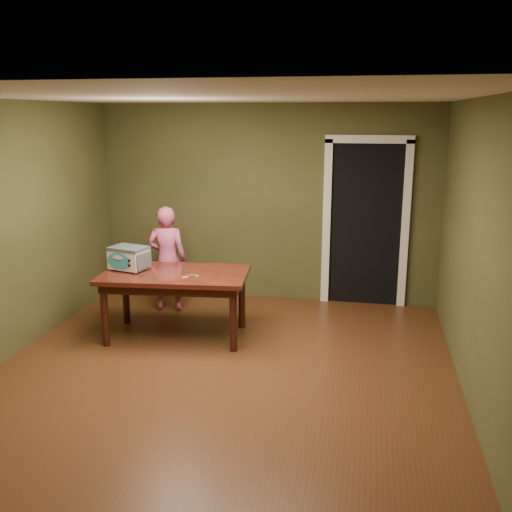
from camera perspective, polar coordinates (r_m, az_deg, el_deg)
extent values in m
plane|color=#512B17|center=(5.65, -3.54, -11.77)|extent=(5.00, 5.00, 0.00)
cube|color=#4C4D29|center=(7.62, 1.11, 5.29)|extent=(4.50, 0.02, 2.60)
cube|color=#4C4D29|center=(2.98, -16.38, -9.31)|extent=(4.50, 0.02, 2.60)
cube|color=#4C4D29|center=(5.13, 21.33, 0.04)|extent=(0.02, 5.00, 2.60)
cube|color=white|center=(5.09, -3.99, 15.63)|extent=(4.50, 5.00, 0.02)
cube|color=black|center=(7.84, 10.91, 3.43)|extent=(0.90, 0.60, 2.10)
cube|color=black|center=(7.53, 10.88, 3.00)|extent=(0.90, 0.02, 2.10)
cube|color=white|center=(7.53, 7.07, 3.16)|extent=(0.10, 0.06, 2.20)
cube|color=white|center=(7.53, 14.69, 2.80)|extent=(0.10, 0.06, 2.20)
cube|color=white|center=(7.39, 11.28, 11.39)|extent=(1.10, 0.06, 0.10)
cube|color=#360F0C|center=(6.38, -8.11, -1.86)|extent=(1.68, 1.04, 0.05)
cube|color=black|center=(6.40, -8.08, -2.50)|extent=(1.55, 0.91, 0.10)
cylinder|color=black|center=(6.38, -14.89, -5.73)|extent=(0.08, 0.08, 0.70)
cylinder|color=black|center=(7.00, -12.89, -3.84)|extent=(0.08, 0.08, 0.70)
cylinder|color=black|center=(6.04, -2.29, -6.39)|extent=(0.08, 0.08, 0.70)
cylinder|color=black|center=(6.69, -1.43, -4.32)|extent=(0.08, 0.08, 0.70)
cylinder|color=#4C4F54|center=(6.60, -14.20, -1.30)|extent=(0.03, 0.03, 0.02)
cylinder|color=#4C4F54|center=(6.76, -13.05, -0.88)|extent=(0.03, 0.03, 0.02)
cylinder|color=#4C4F54|center=(6.40, -11.96, -1.65)|extent=(0.03, 0.03, 0.02)
cylinder|color=#4C4F54|center=(6.57, -10.83, -1.21)|extent=(0.03, 0.03, 0.02)
cube|color=silver|center=(6.55, -12.58, -0.25)|extent=(0.45, 0.37, 0.22)
cube|color=#4C4F54|center=(6.53, -12.63, 0.76)|extent=(0.46, 0.38, 0.03)
cube|color=#4C4F54|center=(6.68, -13.96, -0.05)|extent=(0.08, 0.25, 0.17)
cube|color=#4C4F54|center=(6.43, -11.14, -0.44)|extent=(0.08, 0.25, 0.17)
ellipsoid|color=teal|center=(6.47, -13.60, -0.50)|extent=(0.29, 0.08, 0.19)
cylinder|color=black|center=(6.36, -12.57, -0.44)|extent=(0.03, 0.02, 0.03)
cylinder|color=black|center=(6.38, -12.54, -0.93)|extent=(0.03, 0.02, 0.02)
cylinder|color=silver|center=(6.19, -6.53, -1.96)|extent=(0.10, 0.10, 0.02)
cylinder|color=#472C17|center=(6.19, -6.53, -1.90)|extent=(0.09, 0.09, 0.01)
cube|color=#F1D268|center=(6.18, -6.60, -2.06)|extent=(0.16, 0.13, 0.01)
imported|color=#CC5480|center=(7.29, -8.87, -0.30)|extent=(0.53, 0.39, 1.35)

